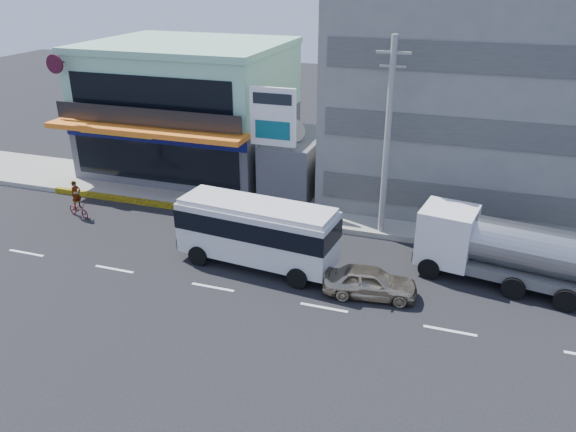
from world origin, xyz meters
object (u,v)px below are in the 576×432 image
object	(u,v)px
tanker_truck	(501,249)
motorcycle_rider	(78,205)
satellite_dish	(292,140)
billboard	(273,124)
shop_building	(191,111)
concrete_building	(483,78)
sedan	(370,282)
minibus	(257,229)
utility_pole_near	(387,139)

from	to	relation	value
tanker_truck	motorcycle_rider	distance (m)	22.01
satellite_dish	billboard	distance (m)	2.31
shop_building	motorcycle_rider	size ratio (longest dim) A/B	5.92
concrete_building	satellite_dish	size ratio (longest dim) A/B	10.67
shop_building	sedan	distance (m)	19.45
sedan	tanker_truck	size ratio (longest dim) A/B	0.49
shop_building	tanker_truck	bearing A→B (deg)	-25.75
minibus	sedan	size ratio (longest dim) A/B	1.93
shop_building	satellite_dish	world-z (taller)	shop_building
concrete_building	tanker_truck	bearing A→B (deg)	-80.98
shop_building	satellite_dish	distance (m)	8.54
shop_building	motorcycle_rider	distance (m)	10.28
shop_building	motorcycle_rider	bearing A→B (deg)	-103.78
concrete_building	utility_pole_near	bearing A→B (deg)	-117.76
sedan	tanker_truck	xyz separation A→B (m)	(5.10, 2.96, 0.95)
billboard	minibus	world-z (taller)	billboard
shop_building	satellite_dish	xyz separation A→B (m)	(8.00, -2.95, -0.42)
sedan	motorcycle_rider	xyz separation A→B (m)	(-16.89, 2.99, 0.02)
satellite_dish	shop_building	bearing A→B (deg)	159.79
concrete_building	billboard	xyz separation A→B (m)	(-10.50, -5.80, -2.07)
satellite_dish	utility_pole_near	bearing A→B (deg)	-30.96
shop_building	motorcycle_rider	xyz separation A→B (m)	(-2.32, -9.46, -3.31)
tanker_truck	motorcycle_rider	world-z (taller)	tanker_truck
shop_building	minibus	size ratio (longest dim) A/B	1.64
shop_building	concrete_building	bearing A→B (deg)	3.35
sedan	minibus	bearing A→B (deg)	72.27
satellite_dish	motorcycle_rider	world-z (taller)	satellite_dish
billboard	tanker_truck	world-z (taller)	billboard
sedan	motorcycle_rider	size ratio (longest dim) A/B	1.88
tanker_truck	motorcycle_rider	xyz separation A→B (m)	(-21.99, 0.03, -0.93)
satellite_dish	tanker_truck	xyz separation A→B (m)	(11.67, -6.54, -1.95)
concrete_building	utility_pole_near	world-z (taller)	concrete_building
minibus	satellite_dish	bearing A→B (deg)	97.44
tanker_truck	sedan	bearing A→B (deg)	-149.92
satellite_dish	minibus	bearing A→B (deg)	-82.56
shop_building	tanker_truck	xyz separation A→B (m)	(19.67, -9.49, -2.37)
shop_building	utility_pole_near	bearing A→B (deg)	-25.06
concrete_building	minibus	world-z (taller)	concrete_building
utility_pole_near	minibus	xyz separation A→B (m)	(-4.90, -4.86, -3.31)
shop_building	tanker_truck	world-z (taller)	shop_building
utility_pole_near	motorcycle_rider	size ratio (longest dim) A/B	4.77
tanker_truck	motorcycle_rider	bearing A→B (deg)	179.92
concrete_building	minibus	bearing A→B (deg)	-125.53
concrete_building	satellite_dish	bearing A→B (deg)	-158.20
utility_pole_near	minibus	world-z (taller)	utility_pole_near
billboard	utility_pole_near	xyz separation A→B (m)	(6.50, -1.80, 0.22)
satellite_dish	minibus	distance (m)	8.70
satellite_dish	sedan	size ratio (longest dim) A/B	0.38
concrete_building	tanker_truck	size ratio (longest dim) A/B	2.02
concrete_building	sedan	bearing A→B (deg)	-104.25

